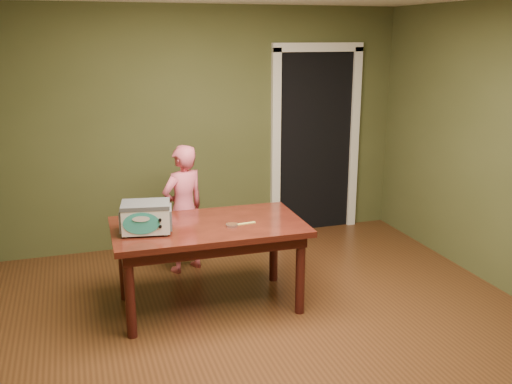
# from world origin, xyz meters

# --- Properties ---
(floor) EXTENTS (5.00, 5.00, 0.00)m
(floor) POSITION_xyz_m (0.00, 0.00, 0.00)
(floor) COLOR #522E17
(floor) RESTS_ON ground
(room_shell) EXTENTS (4.52, 5.02, 2.61)m
(room_shell) POSITION_xyz_m (0.00, 0.00, 1.71)
(room_shell) COLOR #484E29
(room_shell) RESTS_ON ground
(doorway) EXTENTS (1.10, 0.66, 2.25)m
(doorway) POSITION_xyz_m (1.30, 2.78, 1.06)
(doorway) COLOR black
(doorway) RESTS_ON ground
(dining_table) EXTENTS (1.62, 0.93, 0.75)m
(dining_table) POSITION_xyz_m (-0.39, 0.85, 0.65)
(dining_table) COLOR #33110B
(dining_table) RESTS_ON floor
(toy_oven) EXTENTS (0.44, 0.33, 0.25)m
(toy_oven) POSITION_xyz_m (-0.91, 0.80, 0.89)
(toy_oven) COLOR #4C4F54
(toy_oven) RESTS_ON dining_table
(baking_pan) EXTENTS (0.10, 0.10, 0.02)m
(baking_pan) POSITION_xyz_m (-0.22, 0.73, 0.76)
(baking_pan) COLOR silver
(baking_pan) RESTS_ON dining_table
(spatula) EXTENTS (0.18, 0.04, 0.01)m
(spatula) POSITION_xyz_m (-0.09, 0.76, 0.75)
(spatula) COLOR #D1C65B
(spatula) RESTS_ON dining_table
(child) EXTENTS (0.55, 0.47, 1.27)m
(child) POSITION_xyz_m (-0.44, 1.71, 0.64)
(child) COLOR #DD5B72
(child) RESTS_ON floor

